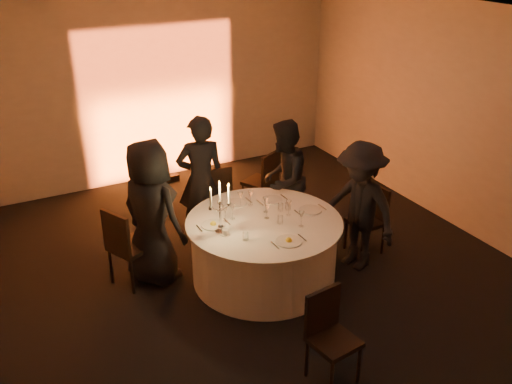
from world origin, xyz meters
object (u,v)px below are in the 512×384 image
guest_left (151,213)px  coffee_cup (225,232)px  guest_back_left (201,179)px  guest_right (359,206)px  chair_left (125,243)px  guest_back_right (283,180)px  chair_front (329,331)px  chair_back_right (264,178)px  chair_right (370,216)px  chair_back_left (214,195)px  banquet_table (264,250)px  candelabra (220,215)px

guest_left → coffee_cup: bearing=-165.4°
guest_back_left → guest_right: guest_back_left is taller
chair_left → guest_back_right: 2.22m
guest_right → coffee_cup: bearing=-109.6°
guest_left → coffee_cup: size_ratio=15.85×
chair_front → coffee_cup: (-0.28, 1.61, 0.30)m
chair_back_right → chair_right: (0.67, -1.59, -0.03)m
chair_back_left → guest_left: (-1.08, -0.70, 0.32)m
banquet_table → guest_back_left: 1.35m
banquet_table → guest_right: size_ratio=1.12×
coffee_cup → guest_back_right: bearing=35.7°
chair_back_right → coffee_cup: chair_back_right is taller
guest_back_left → chair_left: bearing=39.0°
chair_right → guest_left: 2.74m
chair_back_left → guest_back_right: 0.95m
chair_right → guest_back_right: bearing=-141.1°
banquet_table → chair_right: 1.51m
guest_back_left → guest_right: 2.05m
chair_back_left → chair_right: size_ratio=1.11×
chair_right → chair_front: (-1.75, -1.64, 0.01)m
guest_back_right → guest_right: size_ratio=1.00×
banquet_table → chair_right: size_ratio=2.03×
candelabra → guest_back_right: bearing=33.1°
guest_right → candelabra: (-1.69, 0.25, 0.18)m
chair_back_right → guest_back_right: bearing=55.3°
chair_back_left → chair_front: 2.99m
banquet_table → guest_left: bearing=152.5°
coffee_cup → candelabra: size_ratio=0.18×
guest_back_right → chair_back_right: bearing=-139.9°
guest_back_right → chair_front: bearing=26.9°
banquet_table → chair_back_left: chair_back_left is taller
chair_left → chair_back_right: bearing=-93.6°
banquet_table → guest_back_left: bearing=101.8°
chair_back_right → guest_left: 2.21m
guest_left → banquet_table: bearing=-145.1°
chair_left → guest_back_left: (1.20, 0.62, 0.31)m
chair_back_right → candelabra: candelabra is taller
chair_right → coffee_cup: bearing=-91.6°
guest_left → candelabra: guest_left is taller
banquet_table → chair_left: 1.59m
chair_back_left → coffee_cup: 1.47m
chair_right → guest_right: (-0.36, -0.21, 0.31)m
guest_back_right → candelabra: size_ratio=2.57×
guest_back_left → coffee_cup: guest_back_left is taller
chair_back_left → chair_right: bearing=141.5°
chair_back_right → guest_back_right: (-0.10, -0.71, 0.28)m
chair_back_right → guest_right: 1.85m
chair_back_right → guest_back_right: guest_back_right is taller
chair_left → banquet_table: bearing=-138.3°
chair_right → chair_front: 2.40m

